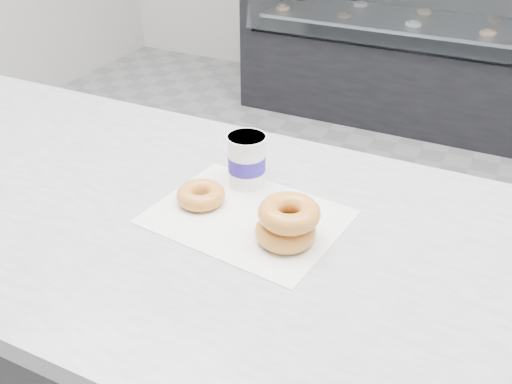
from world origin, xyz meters
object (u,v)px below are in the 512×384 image
(donut_stack, at_px, (287,222))
(donut_single, at_px, (201,195))
(coffee_cup, at_px, (247,160))
(display_case, at_px, (452,40))

(donut_stack, bearing_deg, donut_single, 168.71)
(donut_stack, relative_size, coffee_cup, 1.42)
(coffee_cup, bearing_deg, donut_stack, -46.96)
(coffee_cup, bearing_deg, donut_single, -117.51)
(display_case, bearing_deg, donut_stack, -87.55)
(display_case, xyz_separation_m, donut_single, (-0.08, -2.68, 0.43))
(display_case, distance_m, coffee_cup, 2.62)
(display_case, relative_size, donut_single, 25.66)
(donut_stack, xyz_separation_m, coffee_cup, (-0.15, 0.14, 0.02))
(donut_single, distance_m, donut_stack, 0.20)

